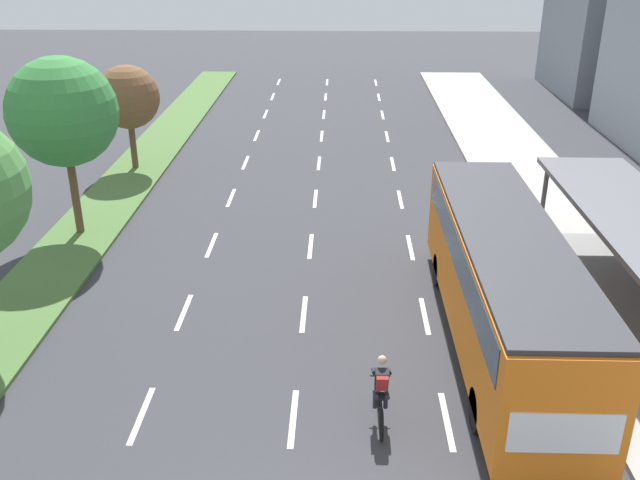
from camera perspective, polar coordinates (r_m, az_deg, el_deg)
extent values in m
cube|color=#4C7038|center=(31.19, -15.78, 4.07)|extent=(2.60, 52.00, 0.12)
cube|color=#ADAAA3|center=(30.89, 17.13, 3.74)|extent=(4.50, 52.00, 0.15)
cube|color=white|center=(17.14, -14.29, -13.60)|extent=(0.14, 2.08, 0.01)
cube|color=white|center=(20.94, -10.99, -5.76)|extent=(0.14, 2.08, 0.01)
cube|color=white|center=(25.05, -8.79, -0.39)|extent=(0.14, 2.08, 0.01)
cube|color=white|center=(29.36, -7.23, 3.44)|extent=(0.14, 2.08, 0.01)
cube|color=white|center=(33.77, -6.07, 6.28)|extent=(0.14, 2.08, 0.01)
cube|color=white|center=(38.26, -5.17, 8.45)|extent=(0.14, 2.08, 0.01)
cube|color=white|center=(42.80, -4.45, 10.17)|extent=(0.14, 2.08, 0.01)
cube|color=white|center=(47.38, -3.86, 11.55)|extent=(0.14, 2.08, 0.01)
cube|color=white|center=(51.98, -3.38, 12.69)|extent=(0.14, 2.08, 0.01)
cube|color=white|center=(16.56, -2.19, -14.23)|extent=(0.14, 2.08, 0.01)
cube|color=white|center=(20.47, -1.33, -6.01)|extent=(0.14, 2.08, 0.01)
cube|color=white|center=(24.67, -0.77, -0.49)|extent=(0.14, 2.08, 0.01)
cube|color=white|center=(29.03, -0.38, 3.40)|extent=(0.14, 2.08, 0.01)
cube|color=white|center=(33.49, -0.09, 6.26)|extent=(0.14, 2.08, 0.01)
cube|color=white|center=(38.01, 0.14, 8.44)|extent=(0.14, 2.08, 0.01)
cube|color=white|center=(42.58, 0.32, 10.16)|extent=(0.14, 2.08, 0.01)
cube|color=white|center=(47.17, 0.46, 11.55)|extent=(0.14, 2.08, 0.01)
cube|color=white|center=(51.79, 0.58, 12.68)|extent=(0.14, 2.08, 0.01)
cube|color=white|center=(16.72, 10.26, -14.25)|extent=(0.14, 2.08, 0.01)
cube|color=white|center=(20.60, 8.50, -6.09)|extent=(0.14, 2.08, 0.01)
cube|color=white|center=(24.77, 7.34, -0.59)|extent=(0.14, 2.08, 0.01)
cube|color=white|center=(29.12, 6.53, 3.30)|extent=(0.14, 2.08, 0.01)
cube|color=white|center=(33.56, 5.93, 6.17)|extent=(0.14, 2.08, 0.01)
cube|color=white|center=(38.08, 5.47, 8.36)|extent=(0.14, 2.08, 0.01)
cube|color=white|center=(42.64, 5.10, 10.09)|extent=(0.14, 2.08, 0.01)
cube|color=white|center=(47.23, 4.80, 11.48)|extent=(0.14, 2.08, 0.01)
cube|color=white|center=(51.85, 4.55, 12.62)|extent=(0.14, 2.08, 0.01)
cube|color=gray|center=(22.49, 23.10, -4.61)|extent=(2.60, 9.79, 0.10)
cylinder|color=#56565B|center=(25.58, 17.67, 2.99)|extent=(0.16, 0.16, 2.60)
cylinder|color=#56565B|center=(26.33, 22.61, 2.85)|extent=(0.16, 0.16, 2.60)
cube|color=slate|center=(21.40, 24.27, 1.83)|extent=(2.90, 10.19, 0.16)
cube|color=orange|center=(18.75, 14.65, -3.45)|extent=(2.50, 11.20, 2.80)
cube|color=#2D3D4C|center=(18.38, 14.92, -1.09)|extent=(2.54, 10.30, 0.90)
cube|color=#333338|center=(18.14, 15.12, 0.65)|extent=(2.45, 10.98, 0.12)
cube|color=#2D3D4C|center=(23.65, 11.98, 3.61)|extent=(2.25, 0.06, 1.54)
cube|color=white|center=(14.30, 19.26, -14.61)|extent=(2.12, 0.04, 0.90)
cylinder|color=black|center=(22.19, 9.70, -2.39)|extent=(0.30, 1.00, 1.00)
cylinder|color=black|center=(22.61, 15.23, -2.42)|extent=(0.30, 1.00, 1.00)
cylinder|color=black|center=(16.35, 12.81, -13.31)|extent=(0.30, 1.00, 1.00)
cylinder|color=black|center=(16.92, 20.33, -12.95)|extent=(0.30, 1.00, 1.00)
torus|color=black|center=(16.71, 4.83, -12.38)|extent=(0.06, 0.72, 0.72)
torus|color=black|center=(15.84, 5.02, -14.74)|extent=(0.06, 0.72, 0.72)
cylinder|color=black|center=(16.11, 4.95, -12.74)|extent=(0.05, 0.94, 0.05)
cylinder|color=black|center=(16.14, 4.95, -13.46)|extent=(0.05, 0.57, 0.42)
cylinder|color=black|center=(15.93, 4.99, -13.11)|extent=(0.04, 0.04, 0.40)
cube|color=black|center=(15.82, 5.02, -12.54)|extent=(0.12, 0.24, 0.06)
cylinder|color=black|center=(16.35, 4.90, -10.93)|extent=(0.46, 0.04, 0.04)
cube|color=black|center=(15.77, 5.03, -11.18)|extent=(0.30, 0.36, 0.59)
cube|color=#A82323|center=(15.63, 5.06, -11.46)|extent=(0.26, 0.26, 0.42)
sphere|color=beige|center=(15.63, 5.06, -9.67)|extent=(0.20, 0.20, 0.20)
cylinder|color=#23232D|center=(15.97, 4.54, -12.42)|extent=(0.12, 0.42, 0.25)
cylinder|color=#23232D|center=(16.26, 4.49, -12.80)|extent=(0.10, 0.17, 0.41)
cylinder|color=#23232D|center=(15.98, 5.42, -12.42)|extent=(0.12, 0.42, 0.25)
cylinder|color=#23232D|center=(16.28, 5.35, -12.80)|extent=(0.10, 0.17, 0.41)
cylinder|color=black|center=(15.91, 4.37, -10.58)|extent=(0.09, 0.47, 0.28)
cylinder|color=black|center=(15.93, 5.62, -10.58)|extent=(0.09, 0.47, 0.28)
cylinder|color=brown|center=(26.49, -19.28, 3.66)|extent=(0.28, 0.28, 3.01)
sphere|color=#38843D|center=(25.69, -20.17, 9.74)|extent=(3.74, 3.74, 3.74)
cylinder|color=brown|center=(33.32, -14.93, 7.53)|extent=(0.28, 0.28, 2.20)
sphere|color=brown|center=(32.80, -15.34, 11.13)|extent=(2.80, 2.80, 2.80)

